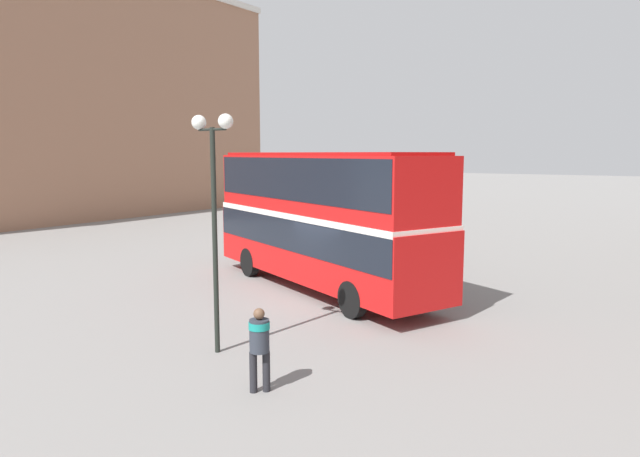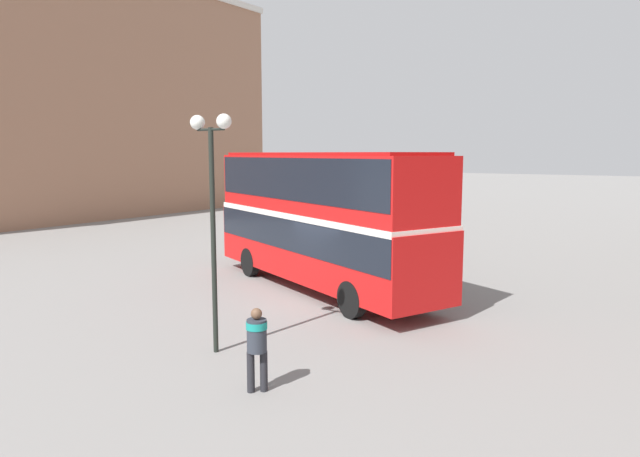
# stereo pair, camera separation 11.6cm
# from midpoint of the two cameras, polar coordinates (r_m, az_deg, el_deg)

# --- Properties ---
(ground_plane) EXTENTS (240.00, 240.00, 0.00)m
(ground_plane) POSITION_cam_midpoint_polar(r_m,az_deg,el_deg) (18.53, 0.73, -7.23)
(ground_plane) COLOR gray
(building_row_left) EXTENTS (9.71, 34.59, 17.87)m
(building_row_left) POSITION_cam_midpoint_polar(r_m,az_deg,el_deg) (46.79, -24.42, 12.05)
(building_row_left) COLOR #9E7056
(building_row_left) RESTS_ON ground_plane
(double_decker_bus) EXTENTS (11.02, 6.63, 4.75)m
(double_decker_bus) POSITION_cam_midpoint_polar(r_m,az_deg,el_deg) (19.64, 0.17, 1.71)
(double_decker_bus) COLOR red
(double_decker_bus) RESTS_ON ground_plane
(pedestrian_foreground) EXTENTS (0.59, 0.59, 1.71)m
(pedestrian_foreground) POSITION_cam_midpoint_polar(r_m,az_deg,el_deg) (11.52, -6.04, -11.11)
(pedestrian_foreground) COLOR #232328
(pedestrian_foreground) RESTS_ON ground_plane
(parked_car_kerb_near) EXTENTS (4.12, 2.25, 1.49)m
(parked_car_kerb_near) POSITION_cam_midpoint_polar(r_m,az_deg,el_deg) (35.69, 6.56, 1.09)
(parked_car_kerb_near) COLOR silver
(parked_car_kerb_near) RESTS_ON ground_plane
(street_lamp_twin_globe) EXTENTS (1.18, 0.34, 5.60)m
(street_lamp_twin_globe) POSITION_cam_midpoint_polar(r_m,az_deg,el_deg) (13.39, -10.51, 4.75)
(street_lamp_twin_globe) COLOR black
(street_lamp_twin_globe) RESTS_ON ground_plane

